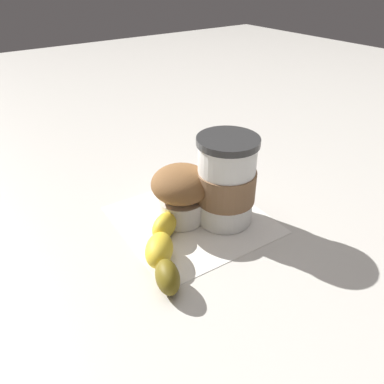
{
  "coord_description": "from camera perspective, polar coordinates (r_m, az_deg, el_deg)",
  "views": [
    {
      "loc": [
        0.28,
        0.39,
        0.35
      ],
      "look_at": [
        0.0,
        0.0,
        0.05
      ],
      "focal_mm": 35.0,
      "sensor_mm": 36.0,
      "label": 1
    }
  ],
  "objects": [
    {
      "name": "paper_napkin",
      "position": [
        0.6,
        0.0,
        -4.2
      ],
      "size": [
        0.23,
        0.23,
        0.0
      ],
      "primitive_type": "cube",
      "rotation": [
        0.0,
        0.0,
        -0.05
      ],
      "color": "white",
      "rests_on": "ground_plane"
    },
    {
      "name": "muffin",
      "position": [
        0.57,
        -1.61,
        0.11
      ],
      "size": [
        0.09,
        0.09,
        0.09
      ],
      "color": "white",
      "rests_on": "paper_napkin"
    },
    {
      "name": "coffee_cup",
      "position": [
        0.56,
        5.2,
        1.57
      ],
      "size": [
        0.09,
        0.09,
        0.14
      ],
      "color": "white",
      "rests_on": "paper_napkin"
    },
    {
      "name": "ground_plane",
      "position": [
        0.6,
        0.0,
        -4.26
      ],
      "size": [
        3.0,
        3.0,
        0.0
      ],
      "primitive_type": "plane",
      "color": "beige"
    },
    {
      "name": "banana",
      "position": [
        0.51,
        -4.44,
        -8.72
      ],
      "size": [
        0.11,
        0.15,
        0.04
      ],
      "color": "gold",
      "rests_on": "paper_napkin"
    }
  ]
}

